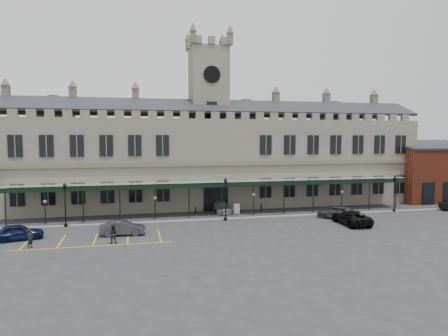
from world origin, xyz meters
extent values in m
plane|color=#28282B|center=(0.00, 0.00, 0.00)|extent=(140.00, 140.00, 0.00)
cube|color=#5F5B4F|center=(0.00, 16.00, 6.00)|extent=(60.00, 10.00, 12.00)
cube|color=brown|center=(0.00, 10.82, 6.20)|extent=(60.00, 0.35, 0.50)
cube|color=black|center=(0.00, 13.50, 13.80)|extent=(60.00, 4.77, 2.20)
cube|color=black|center=(0.00, 18.50, 13.80)|extent=(60.00, 4.77, 2.20)
cube|color=black|center=(0.00, 10.90, 1.90)|extent=(3.20, 0.18, 3.80)
cube|color=#5F5B4F|center=(0.00, 16.00, 11.00)|extent=(5.00, 5.00, 22.00)
cylinder|color=silver|center=(0.00, 13.44, 18.00)|extent=(2.20, 0.12, 2.20)
cylinder|color=black|center=(0.00, 13.37, 18.00)|extent=(2.30, 0.04, 2.30)
cube|color=black|center=(0.00, 13.44, 13.00)|extent=(1.40, 0.12, 2.80)
cube|color=#8C9E93|center=(0.00, 9.00, 4.10)|extent=(50.00, 4.00, 0.40)
cube|color=black|center=(0.00, 7.00, 3.85)|extent=(50.00, 0.18, 0.50)
cube|color=maroon|center=(34.00, 13.00, 4.00)|extent=(12.00, 8.00, 8.00)
cube|color=black|center=(34.00, 13.00, 8.50)|extent=(12.40, 8.36, 1.47)
cube|color=gray|center=(0.00, 5.50, 0.06)|extent=(60.00, 0.40, 0.12)
cylinder|color=#332314|center=(-22.00, 25.00, 6.00)|extent=(0.70, 0.70, 12.00)
sphere|color=black|center=(-22.00, 25.00, 13.00)|extent=(6.00, 6.00, 6.00)
cylinder|color=#332314|center=(8.00, 25.00, 6.00)|extent=(0.70, 0.70, 12.00)
sphere|color=black|center=(8.00, 25.00, 13.00)|extent=(6.00, 6.00, 6.00)
cylinder|color=#332314|center=(24.00, 25.00, 6.00)|extent=(0.70, 0.70, 12.00)
sphere|color=black|center=(24.00, 25.00, 13.00)|extent=(6.00, 6.00, 6.00)
cylinder|color=black|center=(-17.59, 5.30, 0.15)|extent=(0.37, 0.37, 0.31)
cylinder|color=black|center=(-17.59, 5.30, 2.06)|extent=(0.12, 0.12, 4.12)
cube|color=black|center=(-17.59, 5.30, 4.28)|extent=(0.29, 0.29, 0.41)
cone|color=black|center=(-17.59, 5.30, 4.64)|extent=(0.45, 0.45, 0.31)
cylinder|color=black|center=(-0.09, 4.80, 0.16)|extent=(0.39, 0.39, 0.32)
cylinder|color=black|center=(-0.09, 4.80, 2.14)|extent=(0.13, 0.13, 4.29)
cube|color=black|center=(-0.09, 4.80, 4.45)|extent=(0.30, 0.30, 0.43)
cone|color=black|center=(-0.09, 4.80, 4.82)|extent=(0.47, 0.47, 0.32)
cylinder|color=black|center=(22.43, 5.38, 0.15)|extent=(0.36, 0.36, 0.30)
cylinder|color=black|center=(22.43, 5.38, 2.01)|extent=(0.12, 0.12, 4.02)
cube|color=black|center=(22.43, 5.38, 4.17)|extent=(0.28, 0.28, 0.40)
cone|color=black|center=(22.43, 5.38, 4.52)|extent=(0.44, 0.44, 0.30)
cube|color=#DA3E06|center=(15.26, -0.32, 0.02)|extent=(0.38, 0.38, 0.04)
cone|color=#DA3E06|center=(15.26, -0.32, 0.35)|extent=(0.44, 0.44, 0.71)
cylinder|color=silver|center=(15.26, -0.32, 0.45)|extent=(0.29, 0.29, 0.10)
cylinder|color=black|center=(2.20, 8.47, 0.26)|extent=(0.06, 0.06, 0.53)
cube|color=silver|center=(2.20, 8.47, 0.63)|extent=(0.72, 0.26, 1.27)
cylinder|color=black|center=(-2.82, 9.96, 0.42)|extent=(0.15, 0.15, 0.84)
cylinder|color=black|center=(5.64, 9.06, 0.49)|extent=(0.17, 0.17, 0.98)
imported|color=#0C1138|center=(-21.00, 0.37, 0.75)|extent=(4.71, 2.83, 1.50)
imported|color=#313438|center=(-11.50, 0.16, 0.72)|extent=(4.44, 1.71, 1.44)
imported|color=#A6A9AE|center=(0.53, 10.00, 0.70)|extent=(2.08, 4.89, 1.41)
imported|color=black|center=(13.00, -0.30, 0.77)|extent=(2.69, 5.58, 1.53)
imported|color=#313438|center=(13.00, 2.66, 0.82)|extent=(4.53, 4.99, 1.65)
imported|color=black|center=(-19.20, -2.84, 0.85)|extent=(0.66, 0.74, 1.70)
imported|color=black|center=(-12.30, -2.82, 0.87)|extent=(0.89, 0.72, 1.73)
camera|label=1|loc=(-10.22, -39.65, 9.57)|focal=32.00mm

